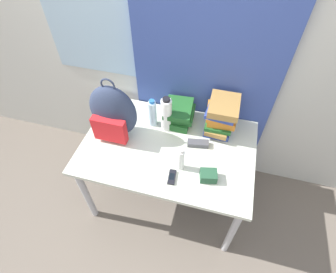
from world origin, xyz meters
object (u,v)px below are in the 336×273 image
(backpack, at_px, (113,113))
(book_stack_center, at_px, (221,116))
(cell_phone, at_px, (172,177))
(camera_pouch, at_px, (208,176))
(sports_bottle, at_px, (166,114))
(sunscreen_bottle, at_px, (181,160))
(water_bottle, at_px, (152,113))
(book_stack_left, at_px, (180,114))
(sunglasses_case, at_px, (198,144))

(backpack, height_order, book_stack_center, backpack)
(cell_phone, xyz_separation_m, camera_pouch, (0.23, 0.06, 0.02))
(sports_bottle, bearing_deg, book_stack_center, 12.18)
(sports_bottle, height_order, sunscreen_bottle, sports_bottle)
(backpack, xyz_separation_m, camera_pouch, (0.72, -0.21, -0.17))
(backpack, distance_m, camera_pouch, 0.77)
(book_stack_center, height_order, sports_bottle, sports_bottle)
(water_bottle, bearing_deg, book_stack_center, 8.46)
(book_stack_center, xyz_separation_m, sunscreen_bottle, (-0.20, -0.41, -0.05))
(book_stack_left, height_order, book_stack_center, book_stack_center)
(backpack, height_order, sunglasses_case, backpack)
(book_stack_center, height_order, sunglasses_case, book_stack_center)
(book_stack_center, bearing_deg, book_stack_left, 179.01)
(book_stack_center, distance_m, sports_bottle, 0.39)
(sunglasses_case, bearing_deg, sunscreen_bottle, -109.21)
(sunscreen_bottle, bearing_deg, sunglasses_case, 70.79)
(book_stack_center, height_order, sunscreen_bottle, book_stack_center)
(sunglasses_case, bearing_deg, sports_bottle, 157.53)
(sunglasses_case, xyz_separation_m, camera_pouch, (0.12, -0.26, 0.01))
(book_stack_left, relative_size, sports_bottle, 0.91)
(book_stack_center, xyz_separation_m, sunglasses_case, (-0.12, -0.19, -0.12))
(backpack, height_order, camera_pouch, backpack)
(sunglasses_case, distance_m, camera_pouch, 0.28)
(book_stack_left, height_order, sunscreen_bottle, sunscreen_bottle)
(book_stack_left, distance_m, sports_bottle, 0.13)
(water_bottle, xyz_separation_m, sports_bottle, (0.11, -0.01, 0.03))
(backpack, xyz_separation_m, cell_phone, (0.49, -0.27, -0.20))
(cell_phone, relative_size, camera_pouch, 0.93)
(backpack, distance_m, book_stack_left, 0.50)
(water_bottle, relative_size, camera_pouch, 1.94)
(book_stack_left, height_order, cell_phone, book_stack_left)
(book_stack_left, height_order, camera_pouch, book_stack_left)
(sunglasses_case, height_order, camera_pouch, camera_pouch)
(cell_phone, height_order, sunglasses_case, sunglasses_case)
(book_stack_center, xyz_separation_m, cell_phone, (-0.23, -0.50, -0.13))
(book_stack_left, bearing_deg, camera_pouch, -56.67)
(book_stack_left, bearing_deg, sunscreen_bottle, -75.72)
(book_stack_left, bearing_deg, cell_phone, -81.95)
(book_stack_left, xyz_separation_m, sports_bottle, (-0.08, -0.09, 0.06))
(sunglasses_case, bearing_deg, water_bottle, 162.33)
(backpack, bearing_deg, book_stack_center, 17.90)
(sunscreen_bottle, distance_m, cell_phone, 0.13)
(backpack, distance_m, sports_bottle, 0.38)
(cell_phone, bearing_deg, water_bottle, 121.28)
(sports_bottle, xyz_separation_m, cell_phone, (0.15, -0.42, -0.13))
(book_stack_left, relative_size, cell_phone, 2.32)
(backpack, height_order, book_stack_left, backpack)
(sports_bottle, relative_size, sunglasses_case, 1.83)
(book_stack_center, xyz_separation_m, water_bottle, (-0.49, -0.07, -0.03))
(book_stack_left, distance_m, sunscreen_bottle, 0.43)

